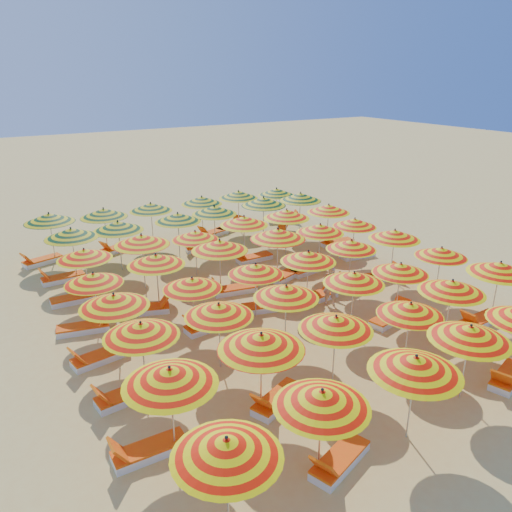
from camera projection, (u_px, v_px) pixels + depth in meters
name	position (u px, v px, depth m)	size (l,w,h in m)	color
ground	(263.00, 299.00, 19.30)	(120.00, 120.00, 0.00)	#D3B65D
umbrella_0	(227.00, 448.00, 8.92)	(2.42, 2.42, 2.21)	silver
umbrella_1	(322.00, 399.00, 10.28)	(2.66, 2.66, 2.18)	silver
umbrella_2	(415.00, 365.00, 11.32)	(2.79, 2.79, 2.28)	silver
umbrella_3	(470.00, 333.00, 12.78)	(2.65, 2.65, 2.23)	silver
umbrella_6	(170.00, 376.00, 10.89)	(2.67, 2.67, 2.28)	silver
umbrella_7	(261.00, 342.00, 12.20)	(2.67, 2.67, 2.33)	silver
umbrella_8	(336.00, 323.00, 13.41)	(2.58, 2.58, 2.16)	silver
umbrella_9	(410.00, 309.00, 14.42)	(2.52, 2.52, 2.05)	silver
umbrella_10	(452.00, 287.00, 15.60)	(2.53, 2.53, 2.20)	silver
umbrella_11	(500.00, 268.00, 16.91)	(2.72, 2.72, 2.26)	silver
umbrella_12	(141.00, 330.00, 13.08)	(2.27, 2.27, 2.16)	silver
umbrella_13	(219.00, 310.00, 14.21)	(2.34, 2.34, 2.13)	silver
umbrella_14	(286.00, 292.00, 15.30)	(2.41, 2.41, 2.17)	silver
umbrella_15	(354.00, 278.00, 16.34)	(2.64, 2.64, 2.16)	silver
umbrella_16	(400.00, 269.00, 17.32)	(2.18, 2.18, 2.08)	silver
umbrella_17	(441.00, 252.00, 18.88)	(2.45, 2.45, 2.08)	silver
umbrella_18	(114.00, 301.00, 14.65)	(2.61, 2.61, 2.19)	silver
umbrella_19	(192.00, 284.00, 16.15)	(2.17, 2.17, 2.05)	silver
umbrella_20	(256.00, 269.00, 17.29)	(2.57, 2.57, 2.06)	silver
umbrella_21	(308.00, 257.00, 18.19)	(2.69, 2.69, 2.18)	silver
umbrella_22	(351.00, 245.00, 19.60)	(2.49, 2.49, 2.11)	silver
umbrella_23	(395.00, 235.00, 20.45)	(2.25, 2.25, 2.24)	silver
umbrella_24	(94.00, 279.00, 16.53)	(2.54, 2.54, 2.06)	silver
umbrella_25	(156.00, 260.00, 17.82)	(2.64, 2.64, 2.20)	silver
umbrella_26	(220.00, 246.00, 18.96)	(2.56, 2.56, 2.32)	silver
umbrella_27	(278.00, 234.00, 20.10)	(2.52, 2.52, 2.39)	silver
umbrella_28	(320.00, 229.00, 21.37)	(2.70, 2.70, 2.19)	silver
umbrella_29	(355.00, 223.00, 22.49)	(2.16, 2.16, 2.10)	silver
umbrella_30	(84.00, 254.00, 18.50)	(2.45, 2.45, 2.15)	silver
umbrella_31	(142.00, 240.00, 19.53)	(2.79, 2.79, 2.33)	silver
umbrella_32	(195.00, 235.00, 20.82)	(2.51, 2.51, 2.08)	silver
umbrella_33	(244.00, 221.00, 22.17)	(2.82, 2.82, 2.29)	silver
umbrella_34	(287.00, 214.00, 23.24)	(2.38, 2.38, 2.29)	silver
umbrella_35	(329.00, 209.00, 24.39)	(2.37, 2.37, 2.22)	silver
umbrella_36	(71.00, 233.00, 20.43)	(2.75, 2.75, 2.31)	silver
umbrella_37	(118.00, 226.00, 21.42)	(2.21, 2.21, 2.29)	silver
umbrella_38	(178.00, 217.00, 22.83)	(2.79, 2.79, 2.25)	silver
umbrella_39	(214.00, 210.00, 23.87)	(2.55, 2.55, 2.30)	silver
umbrella_40	(264.00, 202.00, 25.09)	(2.75, 2.75, 2.39)	silver
umbrella_41	(300.00, 197.00, 26.18)	(2.70, 2.70, 2.35)	silver
umbrella_42	(49.00, 218.00, 22.39)	(2.51, 2.51, 2.36)	silver
umbrella_43	(104.00, 213.00, 23.29)	(2.92, 2.92, 2.33)	silver
umbrella_44	(151.00, 207.00, 24.62)	(2.33, 2.33, 2.23)	silver
umbrella_45	(202.00, 200.00, 25.84)	(2.78, 2.78, 2.25)	silver
umbrella_46	(238.00, 195.00, 27.08)	(2.70, 2.70, 2.24)	silver
umbrella_47	(276.00, 192.00, 27.94)	(2.59, 2.59, 2.17)	silver
lounger_0	(339.00, 461.00, 11.06)	(1.83, 1.11, 0.69)	white
lounger_1	(508.00, 377.00, 14.08)	(1.83, 1.07, 0.69)	white
lounger_3	(148.00, 450.00, 11.36)	(1.74, 0.60, 0.69)	white
lounger_4	(277.00, 400.00, 13.12)	(1.82, 1.19, 0.69)	white
lounger_5	(480.00, 320.00, 17.28)	(1.76, 0.66, 0.69)	white
lounger_6	(126.00, 395.00, 13.29)	(1.78, 0.76, 0.69)	white
lounger_7	(390.00, 318.00, 17.48)	(1.81, 0.92, 0.69)	white
lounger_8	(99.00, 357.00, 15.07)	(1.80, 0.86, 0.69)	white
lounger_9	(208.00, 325.00, 16.96)	(1.78, 0.74, 0.69)	white
lounger_10	(266.00, 306.00, 18.33)	(1.82, 1.00, 0.69)	white
lounger_11	(318.00, 296.00, 19.16)	(1.77, 0.69, 0.69)	white
lounger_12	(359.00, 283.00, 20.37)	(1.78, 0.76, 0.69)	white
lounger_13	(379.00, 277.00, 20.95)	(1.82, 0.96, 0.69)	white
lounger_14	(85.00, 327.00, 16.81)	(1.82, 0.94, 0.69)	white
lounger_15	(147.00, 309.00, 18.14)	(1.83, 1.11, 0.69)	white
lounger_16	(234.00, 289.00, 19.75)	(1.81, 0.88, 0.69)	white
lounger_17	(286.00, 275.00, 21.11)	(1.83, 1.11, 0.69)	white
lounger_18	(309.00, 269.00, 21.78)	(1.79, 0.81, 0.69)	white
lounger_19	(357.00, 254.00, 23.52)	(1.78, 0.72, 0.69)	white
lounger_20	(75.00, 298.00, 18.97)	(1.75, 0.63, 0.69)	white
lounger_21	(253.00, 258.00, 23.09)	(1.74, 0.60, 0.69)	white
lounger_22	(337.00, 243.00, 25.13)	(1.75, 0.65, 0.69)	white
lounger_23	(62.00, 278.00, 20.82)	(1.75, 0.63, 0.69)	white
lounger_24	(203.00, 248.00, 24.38)	(1.81, 0.92, 0.69)	white
lounger_25	(273.00, 237.00, 26.06)	(1.82, 0.95, 0.69)	white
lounger_26	(42.00, 261.00, 22.72)	(1.83, 1.05, 0.69)	white
lounger_27	(117.00, 248.00, 24.31)	(1.83, 1.15, 0.69)	white
lounger_28	(213.00, 233.00, 26.60)	(1.82, 1.00, 0.69)	white
lounger_29	(230.00, 227.00, 27.59)	(1.83, 1.12, 0.69)	white
lounger_30	(283.00, 220.00, 28.97)	(1.82, 1.19, 0.69)	white
beachgoer_a	(330.00, 286.00, 18.55)	(0.57, 0.37, 1.55)	tan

